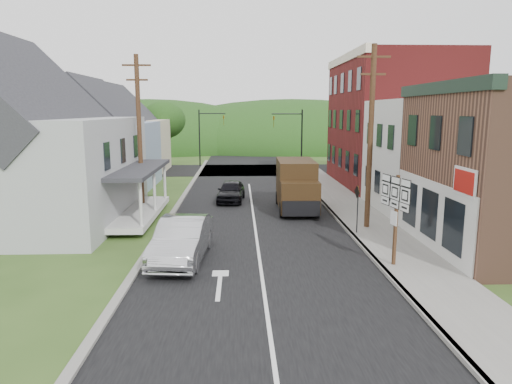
{
  "coord_description": "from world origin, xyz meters",
  "views": [
    {
      "loc": [
        -0.79,
        -18.54,
        5.9
      ],
      "look_at": [
        -0.02,
        2.11,
        2.2
      ],
      "focal_mm": 32.0,
      "sensor_mm": 36.0,
      "label": 1
    }
  ],
  "objects": [
    {
      "name": "tree_left_d",
      "position": [
        -9.0,
        32.0,
        4.88
      ],
      "size": [
        4.8,
        4.8,
        6.94
      ],
      "color": "#382616",
      "rests_on": "ground"
    },
    {
      "name": "curb_left",
      "position": [
        -4.65,
        8.0,
        0.06
      ],
      "size": [
        0.3,
        55.0,
        0.12
      ],
      "primitive_type": "cube",
      "color": "slate",
      "rests_on": "ground"
    },
    {
      "name": "delivery_van",
      "position": [
        2.6,
        8.05,
        1.51
      ],
      "size": [
        2.34,
        5.39,
        2.98
      ],
      "rotation": [
        0.0,
        0.0,
        -0.03
      ],
      "color": "black",
      "rests_on": "ground"
    },
    {
      "name": "forested_ridge",
      "position": [
        0.0,
        55.0,
        0.0
      ],
      "size": [
        90.0,
        30.0,
        16.0
      ],
      "primitive_type": "ellipsoid",
      "color": "#1D3810",
      "rests_on": "ground"
    },
    {
      "name": "traffic_signal_right",
      "position": [
        4.3,
        23.5,
        3.76
      ],
      "size": [
        2.87,
        0.2,
        6.0
      ],
      "color": "black",
      "rests_on": "ground"
    },
    {
      "name": "house_blue",
      "position": [
        -11.0,
        17.0,
        3.69
      ],
      "size": [
        7.14,
        8.16,
        7.28
      ],
      "color": "#8497B4",
      "rests_on": "ground"
    },
    {
      "name": "tree_left_c",
      "position": [
        -19.0,
        20.0,
        5.94
      ],
      "size": [
        5.8,
        5.8,
        8.41
      ],
      "color": "#382616",
      "rests_on": "ground"
    },
    {
      "name": "road",
      "position": [
        0.0,
        10.0,
        0.0
      ],
      "size": [
        9.0,
        90.0,
        0.02
      ],
      "primitive_type": "cube",
      "color": "black",
      "rests_on": "ground"
    },
    {
      "name": "house_gray",
      "position": [
        -12.0,
        6.0,
        4.23
      ],
      "size": [
        10.2,
        12.24,
        8.35
      ],
      "color": "#ACAEB1",
      "rests_on": "ground"
    },
    {
      "name": "sidewalk_right",
      "position": [
        5.9,
        8.0,
        0.07
      ],
      "size": [
        2.8,
        55.0,
        0.15
      ],
      "primitive_type": "cube",
      "color": "slate",
      "rests_on": "ground"
    },
    {
      "name": "route_sign_cluster",
      "position": [
        4.99,
        -2.22,
        2.37
      ],
      "size": [
        0.45,
        1.93,
        3.42
      ],
      "rotation": [
        0.0,
        0.0,
        0.2
      ],
      "color": "#472D19",
      "rests_on": "sidewalk_right"
    },
    {
      "name": "storefront_red",
      "position": [
        11.3,
        17.0,
        5.0
      ],
      "size": [
        8.0,
        12.0,
        10.0
      ],
      "primitive_type": "cube",
      "color": "maroon",
      "rests_on": "ground"
    },
    {
      "name": "dark_sedan",
      "position": [
        -1.33,
        10.95,
        0.68
      ],
      "size": [
        1.98,
        4.14,
        1.37
      ],
      "primitive_type": "imported",
      "rotation": [
        0.0,
        0.0,
        -0.09
      ],
      "color": "black",
      "rests_on": "ground"
    },
    {
      "name": "utility_pole_right",
      "position": [
        5.6,
        3.5,
        4.66
      ],
      "size": [
        1.6,
        0.26,
        9.0
      ],
      "color": "#472D19",
      "rests_on": "ground"
    },
    {
      "name": "curb_right",
      "position": [
        4.55,
        8.0,
        0.07
      ],
      "size": [
        0.2,
        55.0,
        0.15
      ],
      "primitive_type": "cube",
      "color": "slate",
      "rests_on": "ground"
    },
    {
      "name": "house_cream",
      "position": [
        -11.5,
        26.0,
        3.69
      ],
      "size": [
        7.14,
        8.16,
        7.28
      ],
      "color": "beige",
      "rests_on": "ground"
    },
    {
      "name": "ground",
      "position": [
        0.0,
        0.0,
        0.0
      ],
      "size": [
        120.0,
        120.0,
        0.0
      ],
      "primitive_type": "plane",
      "color": "#2D4719",
      "rests_on": "ground"
    },
    {
      "name": "silver_sedan",
      "position": [
        -3.07,
        -1.0,
        0.84
      ],
      "size": [
        2.2,
        5.25,
        1.69
      ],
      "primitive_type": "imported",
      "rotation": [
        0.0,
        0.0,
        -0.08
      ],
      "color": "#B8B9BD",
      "rests_on": "ground"
    },
    {
      "name": "cross_road",
      "position": [
        0.0,
        27.0,
        0.0
      ],
      "size": [
        60.0,
        9.0,
        0.02
      ],
      "primitive_type": "cube",
      "color": "black",
      "rests_on": "ground"
    },
    {
      "name": "utility_pole_left",
      "position": [
        -6.5,
        8.0,
        4.66
      ],
      "size": [
        1.6,
        0.26,
        9.0
      ],
      "color": "#472D19",
      "rests_on": "ground"
    },
    {
      "name": "warning_sign",
      "position": [
        4.78,
        2.36,
        1.62
      ],
      "size": [
        0.13,
        0.63,
        2.31
      ],
      "rotation": [
        0.0,
        0.0,
        0.12
      ],
      "color": "black",
      "rests_on": "sidewalk_right"
    },
    {
      "name": "traffic_signal_left",
      "position": [
        -4.3,
        30.5,
        3.76
      ],
      "size": [
        2.87,
        0.2,
        6.0
      ],
      "color": "black",
      "rests_on": "ground"
    },
    {
      "name": "storefront_white",
      "position": [
        11.3,
        7.5,
        3.25
      ],
      "size": [
        8.0,
        7.0,
        6.5
      ],
      "primitive_type": "cube",
      "color": "silver",
      "rests_on": "ground"
    }
  ]
}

